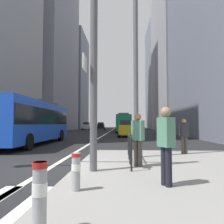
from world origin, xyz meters
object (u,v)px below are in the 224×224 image
car_receding_far (127,129)px  pedestrian_walking (166,141)px  street_lamp_post (136,37)px  pedestrian_far (138,137)px  city_bus_blue_oncoming (33,120)px  traffic_signal_gantry (31,41)px  pedestrian_waiting (184,134)px  bollard_front (40,194)px  car_oncoming_mid (101,126)px  car_receding_near (121,126)px  car_oncoming_far (87,126)px  city_bus_red_receding (123,122)px  bollard_left (76,170)px

car_receding_far → pedestrian_walking: (0.45, -21.24, 0.16)m
street_lamp_post → pedestrian_far: (-0.07, -2.01, -4.16)m
city_bus_blue_oncoming → traffic_signal_gantry: size_ratio=1.90×
car_receding_far → pedestrian_waiting: 16.02m
bollard_front → pedestrian_far: bearing=71.0°
car_oncoming_mid → traffic_signal_gantry: size_ratio=0.73×
car_receding_near → traffic_signal_gantry: 50.87m
city_bus_blue_oncoming → street_lamp_post: size_ratio=1.42×
car_oncoming_mid → pedestrian_waiting: car_oncoming_mid is taller
car_oncoming_far → traffic_signal_gantry: size_ratio=0.68×
car_oncoming_far → pedestrian_far: 50.16m
traffic_signal_gantry → pedestrian_waiting: (5.70, 3.91, -3.05)m
traffic_signal_gantry → street_lamp_post: street_lamp_post is taller
bollard_front → pedestrian_waiting: 8.64m
city_bus_red_receding → pedestrian_far: 33.05m
city_bus_blue_oncoming → car_receding_far: size_ratio=2.77×
pedestrian_far → city_bus_blue_oncoming: bearing=129.0°
car_oncoming_far → pedestrian_far: size_ratio=2.33×
pedestrian_walking → car_oncoming_far: bearing=101.2°
bollard_front → bollard_left: bearing=87.5°
traffic_signal_gantry → street_lamp_post: 4.55m
car_receding_near → car_receding_far: 30.98m
city_bus_red_receding → pedestrian_walking: size_ratio=6.18×
car_receding_near → car_oncoming_far: size_ratio=1.04×
car_oncoming_mid → car_receding_near: same height
bollard_left → street_lamp_post: bearing=71.7°
city_bus_blue_oncoming → car_oncoming_far: city_bus_blue_oncoming is taller
city_bus_red_receding → pedestrian_walking: (0.85, -35.29, -0.69)m
car_receding_far → pedestrian_far: car_receding_far is taller
pedestrian_waiting → pedestrian_far: pedestrian_far is taller
car_oncoming_far → bollard_front: (8.17, -53.74, -0.33)m
city_bus_red_receding → car_oncoming_far: bearing=120.1°
traffic_signal_gantry → pedestrian_far: (3.33, 0.76, -2.98)m
city_bus_blue_oncoming → traffic_signal_gantry: 10.70m
traffic_signal_gantry → street_lamp_post: size_ratio=0.75×
car_oncoming_mid → car_receding_near: 5.18m
traffic_signal_gantry → pedestrian_walking: 5.04m
car_receding_near → street_lamp_post: street_lamp_post is taller
city_bus_blue_oncoming → bollard_front: (5.67, -13.47, -1.18)m
city_bus_blue_oncoming → pedestrian_waiting: bearing=-31.1°
city_bus_red_receding → car_receding_far: 14.08m
car_receding_far → pedestrian_far: size_ratio=2.36×
pedestrian_walking → car_oncoming_mid: bearing=97.2°
car_oncoming_mid → pedestrian_walking: 52.29m
street_lamp_post → traffic_signal_gantry: bearing=-140.8°
traffic_signal_gantry → street_lamp_post: bearing=39.2°
street_lamp_post → pedestrian_far: street_lamp_post is taller
car_oncoming_mid → city_bus_red_receding: bearing=-71.1°
city_bus_blue_oncoming → pedestrian_walking: bearing=-55.4°
bollard_left → pedestrian_walking: bearing=12.9°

